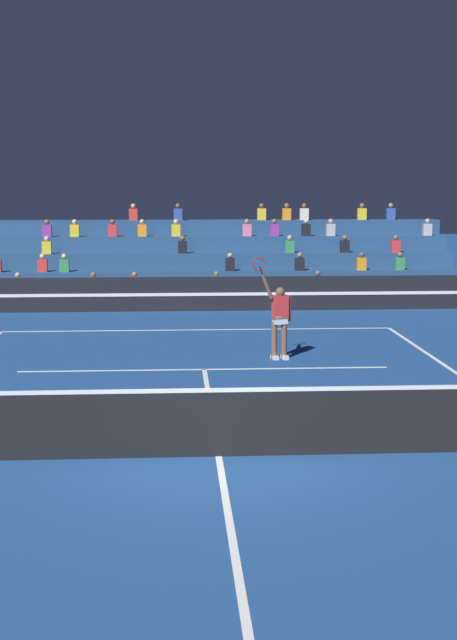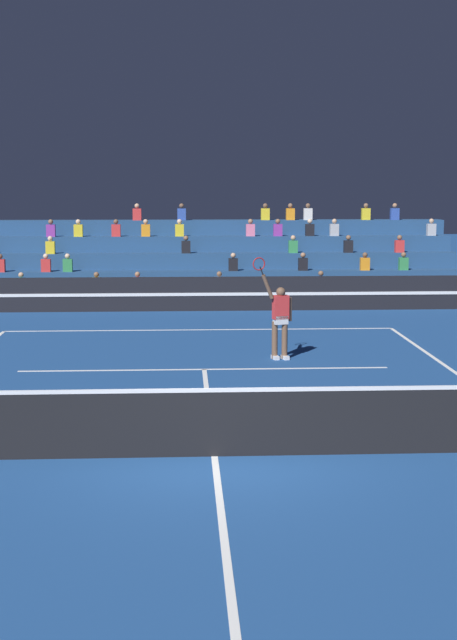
# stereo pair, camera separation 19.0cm
# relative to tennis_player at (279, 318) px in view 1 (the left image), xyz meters

# --- Properties ---
(ground_plane) EXTENTS (120.00, 120.00, 0.00)m
(ground_plane) POSITION_rel_tennis_player_xyz_m (-1.80, -7.52, -0.99)
(ground_plane) COLOR navy
(court_lines) EXTENTS (11.10, 23.90, 0.01)m
(court_lines) POSITION_rel_tennis_player_xyz_m (-1.80, -7.52, -0.98)
(court_lines) COLOR white
(court_lines) RESTS_ON ground
(tennis_net) EXTENTS (12.00, 0.10, 1.10)m
(tennis_net) POSITION_rel_tennis_player_xyz_m (-1.80, -7.52, -0.44)
(tennis_net) COLOR black
(tennis_net) RESTS_ON ground
(sponsor_banner_wall) EXTENTS (18.00, 0.26, 1.10)m
(sponsor_banner_wall) POSITION_rel_tennis_player_xyz_m (-1.80, 8.29, -0.44)
(sponsor_banner_wall) COLOR black
(sponsor_banner_wall) RESTS_ON ground
(bleacher_stand) EXTENTS (18.90, 4.75, 3.38)m
(bleacher_stand) POSITION_rel_tennis_player_xyz_m (-1.80, 12.09, 0.03)
(bleacher_stand) COLOR navy
(bleacher_stand) RESTS_ON ground
(tennis_player) EXTENTS (1.00, 0.38, 2.47)m
(tennis_player) POSITION_rel_tennis_player_xyz_m (0.00, 0.00, 0.00)
(tennis_player) COLOR brown
(tennis_player) RESTS_ON ground
(tennis_ball) EXTENTS (0.07, 0.07, 0.07)m
(tennis_ball) POSITION_rel_tennis_player_xyz_m (-4.20, -3.99, -0.95)
(tennis_ball) COLOR #C6DB33
(tennis_ball) RESTS_ON ground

